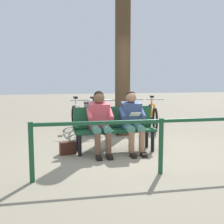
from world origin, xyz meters
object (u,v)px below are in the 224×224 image
at_px(bicycle_red, 134,117).
at_px(bicycle_orange, 77,118).
at_px(bicycle_silver, 152,116).
at_px(bicycle_blue, 118,118).
at_px(litter_bin, 91,118).
at_px(person_reading, 132,118).
at_px(person_companion, 100,119).
at_px(handbag, 68,148).
at_px(tree_trunk, 123,64).
at_px(bicycle_purple, 97,118).
at_px(bench, 114,125).

distance_m(bicycle_red, bicycle_orange, 1.59).
relative_size(bicycle_silver, bicycle_blue, 1.00).
relative_size(bicycle_blue, bicycle_orange, 0.98).
bearing_deg(litter_bin, bicycle_orange, -61.25).
xyz_separation_m(person_reading, person_companion, (0.64, 0.01, -0.00)).
relative_size(person_reading, handbag, 4.00).
xyz_separation_m(tree_trunk, bicycle_blue, (0.00, -0.48, -1.43)).
bearing_deg(bicycle_blue, handbag, -21.82).
bearing_deg(bicycle_blue, bicycle_red, 118.70).
bearing_deg(bicycle_orange, person_companion, 0.89).
height_order(handbag, bicycle_orange, bicycle_orange).
relative_size(litter_bin, bicycle_purple, 0.52).
xyz_separation_m(bicycle_red, bicycle_blue, (0.49, 0.13, 0.00)).
bearing_deg(bicycle_orange, bicycle_purple, 67.94).
bearing_deg(person_reading, bicycle_orange, -70.29).
height_order(person_companion, bicycle_silver, person_companion).
height_order(bicycle_blue, bicycle_purple, same).
xyz_separation_m(person_reading, bicycle_red, (-0.71, -2.28, -0.31)).
distance_m(tree_trunk, bicycle_silver, 1.86).
height_order(handbag, bicycle_blue, bicycle_blue).
bearing_deg(bench, bicycle_orange, -76.59).
xyz_separation_m(bicycle_blue, bicycle_purple, (0.59, -0.03, 0.00)).
bearing_deg(person_reading, bicycle_silver, -120.04).
height_order(person_reading, bicycle_silver, person_reading).
relative_size(person_reading, tree_trunk, 0.34).
relative_size(person_companion, bicycle_silver, 0.73).
relative_size(person_reading, bicycle_blue, 0.73).
bearing_deg(bicycle_purple, litter_bin, -44.50).
height_order(bench, person_companion, person_companion).
bearing_deg(person_reading, litter_bin, -73.16).
relative_size(person_companion, handbag, 4.00).
distance_m(person_reading, bicycle_silver, 2.60).
bearing_deg(bicycle_purple, person_companion, -25.73).
xyz_separation_m(bench, person_reading, (-0.32, 0.16, 0.16)).
xyz_separation_m(person_reading, bicycle_purple, (0.36, -2.17, -0.31)).
bearing_deg(tree_trunk, bench, 69.83).
bearing_deg(bicycle_red, bicycle_purple, -69.18).
bearing_deg(bicycle_red, bench, -10.78).
distance_m(person_reading, handbag, 1.37).
bearing_deg(bicycle_purple, tree_trunk, 30.89).
bearing_deg(bicycle_blue, bicycle_silver, 109.41).
distance_m(handbag, bicycle_blue, 2.56).
height_order(person_companion, bicycle_red, person_companion).
xyz_separation_m(bench, tree_trunk, (-0.55, -1.50, 1.29)).
relative_size(bench, bicycle_red, 0.98).
relative_size(bicycle_red, bicycle_purple, 1.01).
xyz_separation_m(handbag, bicycle_purple, (-0.89, -2.11, 0.24)).
distance_m(person_reading, tree_trunk, 2.02).
height_order(bench, bicycle_silver, bicycle_silver).
relative_size(tree_trunk, bicycle_purple, 2.22).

